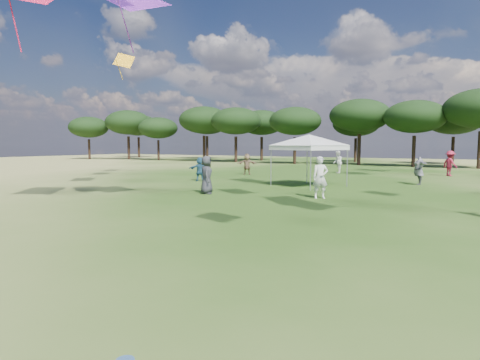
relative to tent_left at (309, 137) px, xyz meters
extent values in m
cylinder|color=black|center=(-43.51, 22.00, -1.20)|extent=(0.35, 0.35, 3.09)
ellipsoid|color=black|center=(-43.51, 22.00, 2.20)|extent=(6.01, 6.01, 3.24)
cylinder|color=black|center=(-37.22, 24.08, -0.99)|extent=(0.40, 0.40, 3.51)
ellipsoid|color=black|center=(-37.22, 24.08, 2.87)|extent=(6.82, 6.82, 3.68)
cylinder|color=black|center=(-31.36, 24.08, -1.29)|extent=(0.33, 0.33, 2.92)
ellipsoid|color=black|center=(-31.36, 24.08, 1.93)|extent=(5.67, 5.67, 3.06)
cylinder|color=black|center=(-23.47, 24.28, -1.00)|extent=(0.40, 0.40, 3.49)
ellipsoid|color=black|center=(-23.47, 24.28, 2.84)|extent=(6.79, 6.79, 3.66)
cylinder|color=black|center=(-18.32, 24.00, -1.09)|extent=(0.38, 0.38, 3.32)
ellipsoid|color=black|center=(-18.32, 24.00, 2.56)|extent=(6.44, 6.44, 3.47)
cylinder|color=black|center=(-9.92, 23.28, -1.17)|extent=(0.36, 0.36, 3.14)
ellipsoid|color=black|center=(-9.92, 23.28, 2.28)|extent=(6.11, 6.11, 3.29)
cylinder|color=black|center=(-2.80, 24.80, -1.01)|extent=(0.40, 0.40, 3.46)
ellipsoid|color=black|center=(-2.80, 24.80, 2.80)|extent=(6.73, 6.73, 3.63)
cylinder|color=black|center=(3.01, 23.62, -1.14)|extent=(0.37, 0.37, 3.21)
ellipsoid|color=black|center=(3.01, 23.62, 2.39)|extent=(6.24, 6.24, 3.36)
cylinder|color=black|center=(8.85, 23.16, -0.97)|extent=(0.41, 0.41, 3.56)
cylinder|color=black|center=(-43.34, 32.78, -0.96)|extent=(0.41, 0.41, 3.56)
ellipsoid|color=black|center=(-43.34, 32.78, 2.95)|extent=(6.92, 6.92, 3.73)
cylinder|color=black|center=(-28.50, 32.55, -0.93)|extent=(0.41, 0.41, 3.62)
ellipsoid|color=black|center=(-28.50, 32.55, 3.05)|extent=(7.03, 7.03, 3.79)
cylinder|color=black|center=(-17.81, 30.55, -1.06)|extent=(0.39, 0.39, 3.37)
ellipsoid|color=black|center=(-17.81, 30.55, 2.65)|extent=(6.54, 6.54, 3.53)
cylinder|color=black|center=(-4.93, 32.30, -1.19)|extent=(0.36, 0.36, 3.11)
ellipsoid|color=black|center=(-4.93, 32.30, 2.24)|extent=(6.05, 6.05, 3.26)
cylinder|color=black|center=(6.42, 31.51, -1.15)|extent=(0.37, 0.37, 3.20)
ellipsoid|color=black|center=(6.42, 31.51, 2.37)|extent=(6.21, 6.21, 3.35)
cylinder|color=gray|center=(-1.94, -0.78, -1.65)|extent=(0.06, 0.06, 2.20)
cylinder|color=gray|center=(0.78, -1.94, -1.65)|extent=(0.06, 0.06, 2.20)
cylinder|color=gray|center=(-0.78, 1.94, -1.65)|extent=(0.06, 0.06, 2.20)
cylinder|color=gray|center=(1.94, 0.78, -1.65)|extent=(0.06, 0.06, 2.20)
cube|color=silver|center=(0.00, 0.00, -0.60)|extent=(4.09, 4.09, 0.25)
pyramid|color=silver|center=(0.00, 0.00, 0.12)|extent=(5.85, 5.85, 0.60)
imported|color=#7F6145|center=(-7.04, 5.91, -1.93)|extent=(1.56, 1.12, 1.62)
imported|color=maroon|center=(6.67, 11.87, -1.82)|extent=(1.34, 1.33, 1.86)
imported|color=white|center=(-1.32, 10.70, -1.84)|extent=(0.93, 1.05, 1.81)
imported|color=#56555A|center=(5.28, 3.89, -1.94)|extent=(1.21, 2.06, 1.62)
imported|color=silver|center=(2.14, -4.59, -1.84)|extent=(0.79, 0.71, 1.82)
imported|color=#2E2E33|center=(-3.05, -5.61, -1.85)|extent=(0.94, 1.04, 1.79)
imported|color=#265472|center=(-7.13, -0.28, -1.98)|extent=(1.41, 1.19, 1.52)
plane|color=#FDAC1A|center=(-14.00, 0.27, 5.56)|extent=(1.72, 1.96, 1.39)
plane|color=purple|center=(-2.90, -10.12, 4.64)|extent=(2.70, 2.36, 1.52)
camera|label=1|loc=(7.46, -21.28, -0.41)|focal=30.00mm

